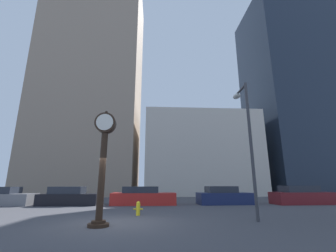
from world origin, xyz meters
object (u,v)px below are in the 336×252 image
car_grey (0,197)px  car_maroon (302,196)px  car_navy (223,196)px  car_black (69,197)px  fire_hydrant_near (138,208)px  street_clock (103,158)px  street_lamp_right (246,127)px  car_red (143,197)px

car_grey → car_maroon: 22.67m
car_grey → car_navy: bearing=-1.5°
car_grey → car_black: 4.97m
car_navy → car_maroon: (6.06, -0.36, 0.02)m
car_maroon → fire_hydrant_near: 13.41m
car_navy → street_clock: bearing=-132.1°
car_navy → street_lamp_right: bearing=-100.0°
car_black → car_maroon: size_ratio=0.90×
street_clock → car_black: 10.03m
car_maroon → fire_hydrant_near: car_maroon is taller
car_black → street_lamp_right: (10.62, -7.72, 3.60)m
fire_hydrant_near → street_lamp_right: street_lamp_right is taller
car_grey → street_lamp_right: 17.78m
car_grey → fire_hydrant_near: (10.47, -5.93, -0.21)m
street_clock → car_black: street_clock is taller
car_navy → fire_hydrant_near: car_navy is taller
car_navy → street_lamp_right: (-1.02, -7.76, 3.59)m
car_grey → street_lamp_right: (15.59, -7.76, 3.61)m
car_maroon → fire_hydrant_near: bearing=-158.0°
car_maroon → fire_hydrant_near: (-12.20, -5.58, -0.25)m
street_clock → car_red: street_clock is taller
street_clock → car_red: (1.20, 8.78, -1.94)m
car_red → fire_hydrant_near: size_ratio=7.11×
car_navy → fire_hydrant_near: 8.54m
car_grey → car_red: car_red is taller
car_grey → car_black: (4.97, -0.04, 0.00)m
car_grey → street_clock: bearing=-45.4°
car_red → car_grey: bearing=179.5°
car_navy → car_grey: bearing=177.5°
street_clock → car_maroon: size_ratio=0.95×
street_clock → car_grey: (-9.24, 8.90, -1.95)m
car_black → car_navy: size_ratio=1.04×
street_lamp_right → car_black: bearing=144.0°
fire_hydrant_near → street_lamp_right: 6.64m
car_black → fire_hydrant_near: (5.50, -5.89, -0.22)m
car_navy → car_black: bearing=177.7°
car_grey → car_red: size_ratio=0.96×
street_clock → car_grey: size_ratio=0.97×
fire_hydrant_near → street_lamp_right: bearing=-19.7°
street_lamp_right → car_grey: bearing=153.5°
street_clock → fire_hydrant_near: (1.23, 2.97, -2.17)m
car_navy → car_maroon: 6.07m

